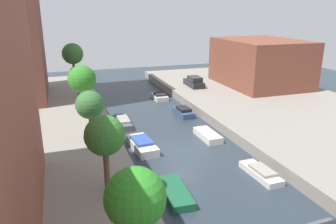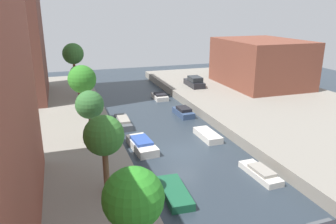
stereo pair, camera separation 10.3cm
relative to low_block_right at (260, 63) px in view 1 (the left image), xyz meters
The scene contains 17 objects.
ground_plane 24.75m from the low_block_right, 137.56° to the right, with size 84.00×84.00×0.00m, color #28333D.
quay_right 17.14m from the low_block_right, 100.33° to the right, with size 20.00×64.00×1.00m, color gray.
low_block_right is the anchor object (origin of this frame).
street_tree_0 39.38m from the low_block_right, 129.98° to the right, with size 2.26×2.26×5.31m.
street_tree_1 33.79m from the low_block_right, 138.47° to the right, with size 2.37×2.37×4.84m.
street_tree_2 28.81m from the low_block_right, 151.40° to the right, with size 2.34×2.34×4.27m.
street_tree_3 26.15m from the low_block_right, 165.35° to the right, with size 2.83×2.83×5.22m.
street_tree_4 25.32m from the low_block_right, behind, with size 1.90×1.90×3.92m.
street_tree_5 26.99m from the low_block_right, 159.74° to the left, with size 3.03×3.03×5.89m.
parked_car 9.88m from the low_block_right, 167.83° to the left, with size 1.82×4.30×1.43m.
moored_boat_left_2 31.20m from the low_block_right, 132.83° to the right, with size 1.71×4.00×0.52m.
moored_boat_left_3 26.16m from the low_block_right, 145.17° to the right, with size 1.97×4.36×0.92m.
moored_boat_left_4 23.44m from the low_block_right, 159.04° to the right, with size 1.35×4.39×0.83m.
moored_boat_right_2 26.68m from the low_block_right, 122.79° to the right, with size 1.43×3.82×0.68m.
moored_boat_right_3 20.94m from the low_block_right, 136.01° to the right, with size 1.51×3.56×0.59m.
moored_boat_right_4 16.62m from the low_block_right, 153.65° to the right, with size 1.56×3.45×0.98m.
moored_boat_right_5 15.46m from the low_block_right, behind, with size 1.60×3.11×0.80m.
Camera 1 is at (-9.44, -23.74, 11.61)m, focal length 35.12 mm.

